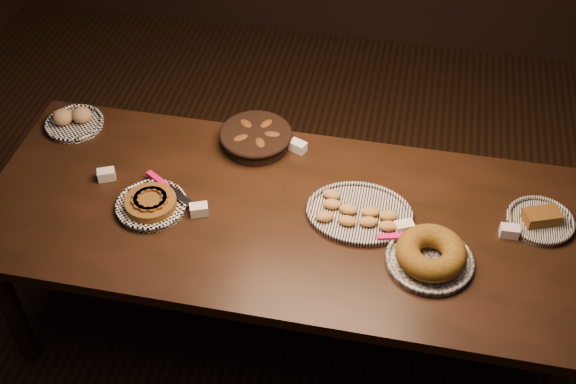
% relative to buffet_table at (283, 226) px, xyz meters
% --- Properties ---
extents(ground, '(5.00, 5.00, 0.00)m').
position_rel_buffet_table_xyz_m(ground, '(0.00, 0.00, -0.68)').
color(ground, black).
rests_on(ground, ground).
extents(buffet_table, '(2.40, 1.00, 0.75)m').
position_rel_buffet_table_xyz_m(buffet_table, '(0.00, 0.00, 0.00)').
color(buffet_table, black).
rests_on(buffet_table, ground).
extents(apple_tart_plate, '(0.31, 0.31, 0.06)m').
position_rel_buffet_table_xyz_m(apple_tart_plate, '(-0.51, -0.07, 0.09)').
color(apple_tart_plate, white).
rests_on(apple_tart_plate, buffet_table).
extents(madeleine_platter, '(0.41, 0.34, 0.05)m').
position_rel_buffet_table_xyz_m(madeleine_platter, '(0.29, 0.04, 0.09)').
color(madeleine_platter, black).
rests_on(madeleine_platter, buffet_table).
extents(bundt_cake_plate, '(0.37, 0.33, 0.10)m').
position_rel_buffet_table_xyz_m(bundt_cake_plate, '(0.58, -0.14, 0.12)').
color(bundt_cake_plate, black).
rests_on(bundt_cake_plate, buffet_table).
extents(croissant_basket, '(0.38, 0.38, 0.08)m').
position_rel_buffet_table_xyz_m(croissant_basket, '(-0.20, 0.38, 0.12)').
color(croissant_basket, black).
rests_on(croissant_basket, buffet_table).
extents(bread_roll_plate, '(0.26, 0.26, 0.08)m').
position_rel_buffet_table_xyz_m(bread_roll_plate, '(-1.02, 0.35, 0.10)').
color(bread_roll_plate, white).
rests_on(bread_roll_plate, buffet_table).
extents(loaf_plate, '(0.26, 0.26, 0.06)m').
position_rel_buffet_table_xyz_m(loaf_plate, '(0.99, 0.15, 0.09)').
color(loaf_plate, black).
rests_on(loaf_plate, buffet_table).
extents(tent_cards, '(1.70, 0.52, 0.04)m').
position_rel_buffet_table_xyz_m(tent_cards, '(0.05, 0.08, 0.10)').
color(tent_cards, white).
rests_on(tent_cards, buffet_table).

